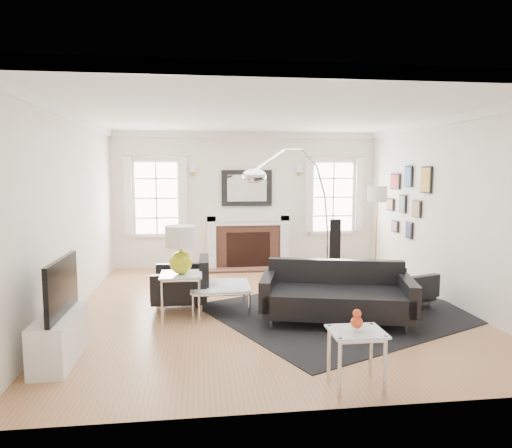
{
  "coord_description": "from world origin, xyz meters",
  "views": [
    {
      "loc": [
        -0.97,
        -6.5,
        1.96
      ],
      "look_at": [
        -0.13,
        0.3,
        1.19
      ],
      "focal_mm": 32.0,
      "sensor_mm": 36.0,
      "label": 1
    }
  ],
  "objects": [
    {
      "name": "floor",
      "position": [
        0.0,
        0.0,
        0.0
      ],
      "size": [
        6.0,
        6.0,
        0.0
      ],
      "primitive_type": "plane",
      "color": "#A36A44",
      "rests_on": "ground"
    },
    {
      "name": "back_wall",
      "position": [
        0.0,
        3.0,
        1.4
      ],
      "size": [
        5.5,
        0.04,
        2.8
      ],
      "primitive_type": "cube",
      "color": "white",
      "rests_on": "floor"
    },
    {
      "name": "front_wall",
      "position": [
        0.0,
        -3.0,
        1.4
      ],
      "size": [
        5.5,
        0.04,
        2.8
      ],
      "primitive_type": "cube",
      "color": "white",
      "rests_on": "floor"
    },
    {
      "name": "left_wall",
      "position": [
        -2.75,
        0.0,
        1.4
      ],
      "size": [
        0.04,
        6.0,
        2.8
      ],
      "primitive_type": "cube",
      "color": "white",
      "rests_on": "floor"
    },
    {
      "name": "right_wall",
      "position": [
        2.75,
        0.0,
        1.4
      ],
      "size": [
        0.04,
        6.0,
        2.8
      ],
      "primitive_type": "cube",
      "color": "white",
      "rests_on": "floor"
    },
    {
      "name": "ceiling",
      "position": [
        0.0,
        0.0,
        2.8
      ],
      "size": [
        5.5,
        6.0,
        0.02
      ],
      "primitive_type": "cube",
      "color": "white",
      "rests_on": "back_wall"
    },
    {
      "name": "crown_molding",
      "position": [
        0.0,
        0.0,
        2.74
      ],
      "size": [
        5.5,
        6.0,
        0.12
      ],
      "primitive_type": "cube",
      "color": "white",
      "rests_on": "back_wall"
    },
    {
      "name": "fireplace",
      "position": [
        0.0,
        2.79,
        0.54
      ],
      "size": [
        1.7,
        0.69,
        1.11
      ],
      "color": "white",
      "rests_on": "floor"
    },
    {
      "name": "mantel_mirror",
      "position": [
        0.0,
        2.95,
        1.65
      ],
      "size": [
        1.05,
        0.07,
        0.75
      ],
      "color": "black",
      "rests_on": "back_wall"
    },
    {
      "name": "window_left",
      "position": [
        -1.85,
        2.95,
        1.46
      ],
      "size": [
        1.24,
        0.15,
        1.62
      ],
      "color": "white",
      "rests_on": "back_wall"
    },
    {
      "name": "window_right",
      "position": [
        1.85,
        2.95,
        1.46
      ],
      "size": [
        1.24,
        0.15,
        1.62
      ],
      "color": "white",
      "rests_on": "back_wall"
    },
    {
      "name": "gallery_wall",
      "position": [
        2.72,
        1.3,
        1.53
      ],
      "size": [
        0.04,
        1.73,
        1.29
      ],
      "color": "black",
      "rests_on": "right_wall"
    },
    {
      "name": "tv_unit",
      "position": [
        -2.44,
        -1.7,
        0.33
      ],
      "size": [
        0.35,
        1.0,
        1.09
      ],
      "color": "white",
      "rests_on": "floor"
    },
    {
      "name": "area_rug",
      "position": [
        1.03,
        -0.39,
        0.01
      ],
      "size": [
        4.26,
        3.98,
        0.01
      ],
      "primitive_type": "cube",
      "rotation": [
        0.0,
        0.0,
        0.43
      ],
      "color": "black",
      "rests_on": "floor"
    },
    {
      "name": "sofa",
      "position": [
        0.8,
        -0.79,
        0.35
      ],
      "size": [
        2.11,
        1.34,
        0.64
      ],
      "color": "black",
      "rests_on": "floor"
    },
    {
      "name": "armchair_left",
      "position": [
        -1.21,
        0.12,
        0.34
      ],
      "size": [
        0.81,
        0.9,
        0.6
      ],
      "color": "black",
      "rests_on": "floor"
    },
    {
      "name": "armchair_right",
      "position": [
        1.94,
        -0.21,
        0.3
      ],
      "size": [
        0.93,
        0.98,
        0.54
      ],
      "color": "black",
      "rests_on": "floor"
    },
    {
      "name": "coffee_table",
      "position": [
        -0.7,
        -0.13,
        0.34
      ],
      "size": [
        0.83,
        0.83,
        0.37
      ],
      "color": "silver",
      "rests_on": "floor"
    },
    {
      "name": "side_table_left",
      "position": [
        -1.24,
        -0.4,
        0.5
      ],
      "size": [
        0.56,
        0.56,
        0.61
      ],
      "color": "silver",
      "rests_on": "floor"
    },
    {
      "name": "nesting_table",
      "position": [
        0.42,
        -2.65,
        0.42
      ],
      "size": [
        0.49,
        0.41,
        0.54
      ],
      "color": "silver",
      "rests_on": "floor"
    },
    {
      "name": "gourd_lamp",
      "position": [
        -1.24,
        -0.4,
        0.99
      ],
      "size": [
        0.41,
        0.41,
        0.65
      ],
      "color": "#B7BE17",
      "rests_on": "side_table_left"
    },
    {
      "name": "orange_vase",
      "position": [
        0.42,
        -2.65,
        0.64
      ],
      "size": [
        0.11,
        0.11,
        0.18
      ],
      "color": "red",
      "rests_on": "nesting_table"
    },
    {
      "name": "arc_floor_lamp",
      "position": [
        0.49,
        0.45,
        1.31
      ],
      "size": [
        1.71,
        1.59,
        2.43
      ],
      "color": "silver",
      "rests_on": "floor"
    },
    {
      "name": "stick_floor_lamp",
      "position": [
        2.2,
        1.37,
        1.5
      ],
      "size": [
        0.35,
        0.35,
        1.73
      ],
      "color": "gold",
      "rests_on": "floor"
    },
    {
      "name": "speaker_tower",
      "position": [
        1.68,
        2.19,
        0.53
      ],
      "size": [
        0.26,
        0.26,
        1.06
      ],
      "primitive_type": "cube",
      "rotation": [
        0.0,
        0.0,
        -0.26
      ],
      "color": "black",
      "rests_on": "floor"
    }
  ]
}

